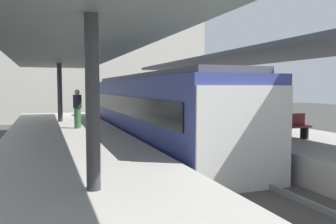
{
  "coord_description": "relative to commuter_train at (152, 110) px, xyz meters",
  "views": [
    {
      "loc": [
        -4.57,
        -10.77,
        2.75
      ],
      "look_at": [
        0.07,
        2.07,
        1.78
      ],
      "focal_mm": 36.81,
      "sensor_mm": 36.0,
      "label": 1
    }
  ],
  "objects": [
    {
      "name": "rail_near_side",
      "position": [
        -0.72,
        -3.98,
        -1.46
      ],
      "size": [
        0.08,
        28.0,
        0.14
      ],
      "primitive_type": "cube",
      "color": "slate",
      "rests_on": "track_ballast"
    },
    {
      "name": "commuter_train",
      "position": [
        0.0,
        0.0,
        0.0
      ],
      "size": [
        2.78,
        15.34,
        3.1
      ],
      "color": "#38428C",
      "rests_on": "track_ballast"
    },
    {
      "name": "platform_right",
      "position": [
        3.8,
        -3.98,
        -1.23
      ],
      "size": [
        4.4,
        28.0,
        1.0
      ],
      "primitive_type": "cube",
      "color": "#ADA8A0",
      "rests_on": "ground_plane"
    },
    {
      "name": "ground_plane",
      "position": [
        0.0,
        -3.98,
        -1.73
      ],
      "size": [
        80.0,
        80.0,
        0.0
      ],
      "primitive_type": "plane",
      "color": "#383835"
    },
    {
      "name": "platform_bench",
      "position": [
        3.23,
        -5.28,
        -0.26
      ],
      "size": [
        1.4,
        0.41,
        0.86
      ],
      "color": "black",
      "rests_on": "platform_right"
    },
    {
      "name": "canopy_left",
      "position": [
        -3.8,
        -2.58,
        2.29
      ],
      "size": [
        4.18,
        21.0,
        3.13
      ],
      "color": "#333335",
      "rests_on": "platform_left"
    },
    {
      "name": "track_ballast",
      "position": [
        0.0,
        -3.98,
        -1.63
      ],
      "size": [
        3.2,
        28.0,
        0.2
      ],
      "primitive_type": "cube",
      "color": "#4C4742",
      "rests_on": "ground_plane"
    },
    {
      "name": "passenger_near_bench",
      "position": [
        -3.23,
        0.42,
        0.13
      ],
      "size": [
        0.36,
        0.36,
        1.66
      ],
      "color": "#386B3D",
      "rests_on": "platform_left"
    },
    {
      "name": "platform_left",
      "position": [
        -3.8,
        -3.98,
        -1.23
      ],
      "size": [
        4.4,
        28.0,
        1.0
      ],
      "primitive_type": "cube",
      "color": "#ADA8A0",
      "rests_on": "ground_plane"
    },
    {
      "name": "canopy_right",
      "position": [
        3.8,
        -2.58,
        2.25
      ],
      "size": [
        4.18,
        21.0,
        3.09
      ],
      "color": "#333335",
      "rests_on": "platform_right"
    },
    {
      "name": "station_building_backdrop",
      "position": [
        -0.13,
        16.02,
        3.77
      ],
      "size": [
        18.0,
        6.0,
        11.0
      ],
      "primitive_type": "cube",
      "color": "beige",
      "rests_on": "ground_plane"
    },
    {
      "name": "rail_far_side",
      "position": [
        0.72,
        -3.98,
        -1.46
      ],
      "size": [
        0.08,
        28.0,
        0.14
      ],
      "primitive_type": "cube",
      "color": "slate",
      "rests_on": "track_ballast"
    }
  ]
}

